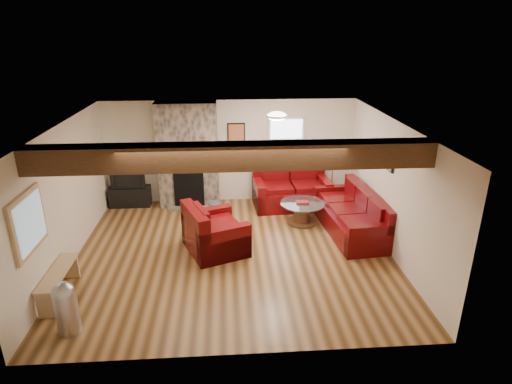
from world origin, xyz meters
TOP-DOWN VIEW (x-y plane):
  - room at (0.00, 0.00)m, footprint 8.00×8.00m
  - oak_beam at (0.00, -1.25)m, footprint 6.00×0.36m
  - chimney_breast at (-1.00, 2.49)m, footprint 1.40×0.67m
  - back_window at (1.35, 2.71)m, footprint 0.90×0.08m
  - hatch_window at (-2.96, -1.50)m, footprint 0.08×1.00m
  - ceiling_dome at (0.90, 0.90)m, footprint 0.40×0.40m
  - artwork_back at (0.15, 2.71)m, footprint 0.42×0.06m
  - artwork_right at (2.96, 0.30)m, footprint 0.06×0.55m
  - sofa_three at (2.48, 0.76)m, footprint 1.17×2.38m
  - loveseat at (1.44, 2.23)m, footprint 1.85×1.14m
  - armchair_red at (-0.35, 0.15)m, footprint 1.37×1.45m
  - coffee_table at (1.54, 1.26)m, footprint 0.98×0.98m
  - tv_cabinet at (-2.45, 2.53)m, footprint 0.96×0.38m
  - television at (-2.45, 2.53)m, footprint 0.81×0.11m
  - floor_lamp at (2.32, 1.84)m, footprint 0.37×0.37m
  - pine_bench at (-2.83, -1.22)m, footprint 0.28×1.21m
  - pedal_bin at (-2.39, -2.11)m, footprint 0.38×0.38m
  - coal_bucket at (-0.40, 1.86)m, footprint 0.33×0.33m

SIDE VIEW (x-z plane):
  - coal_bucket at x=-0.40m, z-range 0.00..0.31m
  - pine_bench at x=-2.83m, z-range 0.00..0.45m
  - coffee_table at x=1.54m, z-range -0.02..0.50m
  - tv_cabinet at x=-2.45m, z-range 0.00..0.48m
  - pedal_bin at x=-2.39m, z-range 0.00..0.81m
  - sofa_three at x=2.48m, z-range 0.00..0.89m
  - armchair_red at x=-0.35m, z-range 0.00..0.94m
  - loveseat at x=1.44m, z-range 0.00..0.95m
  - television at x=-2.45m, z-range 0.48..0.95m
  - chimney_breast at x=-1.00m, z-range -0.03..2.47m
  - floor_lamp at x=2.32m, z-range 0.52..1.97m
  - room at x=0.00m, z-range -2.75..5.25m
  - hatch_window at x=-2.96m, z-range 1.00..1.90m
  - back_window at x=1.35m, z-range 1.00..2.10m
  - artwork_back at x=0.15m, z-range 1.44..1.96m
  - artwork_right at x=2.96m, z-range 1.54..1.96m
  - oak_beam at x=0.00m, z-range 2.12..2.50m
  - ceiling_dome at x=0.90m, z-range 2.35..2.53m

